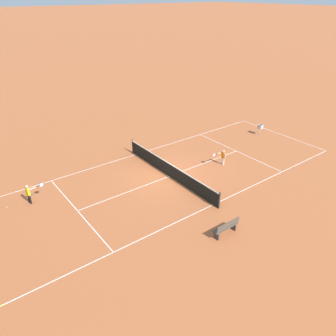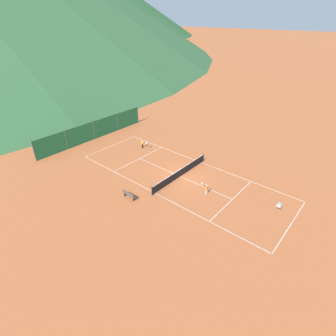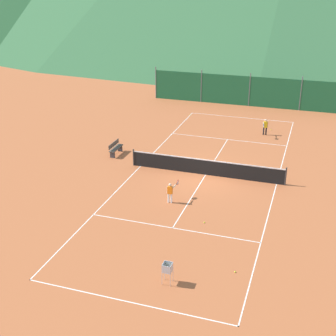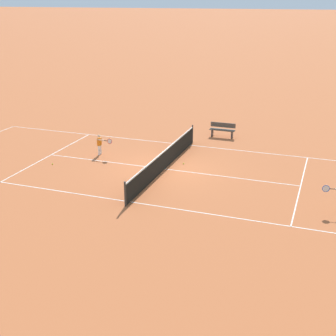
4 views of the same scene
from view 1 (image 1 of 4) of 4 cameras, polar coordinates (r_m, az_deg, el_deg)
name	(u,v)px [view 1 (image 1 of 4)]	position (r m, az deg, el deg)	size (l,w,h in m)	color
ground_plane	(169,176)	(21.49, 0.25, -1.44)	(600.00, 600.00, 0.00)	#B25B33
court_line_markings	(169,176)	(21.49, 0.25, -1.43)	(8.25, 23.85, 0.01)	white
tennis_net	(169,170)	(21.25, 0.25, -0.27)	(9.18, 0.08, 1.06)	#2D2D2D
player_near_baseline	(29,192)	(20.11, -23.04, -3.94)	(0.40, 1.03, 1.19)	black
player_near_service	(223,156)	(22.97, 9.48, 2.03)	(0.40, 0.93, 1.09)	white
tennis_ball_by_net_right	(7,207)	(20.57, -26.27, -6.13)	(0.07, 0.07, 0.07)	#CCE033
tennis_ball_alley_right	(170,185)	(20.48, 0.44, -2.97)	(0.07, 0.07, 0.07)	#CCE033
tennis_ball_service_box	(2,305)	(15.10, -26.90, -20.49)	(0.07, 0.07, 0.07)	#CCE033
tennis_ball_near_corner	(227,130)	(29.25, 10.20, 6.55)	(0.07, 0.07, 0.07)	#CCE033
tennis_ball_by_net_left	(216,148)	(25.61, 8.31, 3.47)	(0.07, 0.07, 0.07)	#CCE033
ball_hopper	(260,127)	(28.71, 15.79, 6.82)	(0.36, 0.36, 0.89)	#B7B7BC
courtside_bench	(226,227)	(16.63, 10.08, -10.13)	(0.36, 1.50, 0.84)	#51473D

